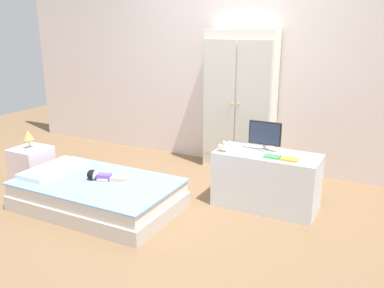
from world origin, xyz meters
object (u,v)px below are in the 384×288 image
tv_stand (266,180)px  tv_monitor (265,134)px  bed (98,194)px  wardrobe (240,101)px  book_orange (289,159)px  book_green (272,157)px  nightstand (32,166)px  rocking_horse_toy (222,147)px  doll (100,176)px  table_lamp (28,136)px

tv_stand → tv_monitor: tv_monitor is taller
bed → wardrobe: wardrobe is taller
bed → book_orange: book_orange is taller
wardrobe → book_green: wardrobe is taller
nightstand → rocking_horse_toy: 2.11m
wardrobe → bed: bearing=-114.7°
doll → table_lamp: bearing=173.6°
nightstand → tv_stand: tv_stand is taller
wardrobe → tv_stand: (0.63, -0.90, -0.55)m
table_lamp → rocking_horse_toy: rocking_horse_toy is taller
tv_stand → rocking_horse_toy: bearing=-160.5°
bed → tv_stand: bearing=28.3°
bed → tv_stand: tv_stand is taller
bed → table_lamp: bearing=171.9°
table_lamp → wardrobe: (1.79, 1.51, 0.27)m
doll → book_green: bearing=23.1°
doll → tv_monitor: 1.59m
doll → tv_monitor: (1.33, 0.79, 0.38)m
rocking_horse_toy → book_green: size_ratio=0.77×
book_orange → nightstand: bearing=-169.1°
bed → tv_stand: (1.39, 0.75, 0.13)m
table_lamp → wardrobe: 2.35m
wardrobe → tv_monitor: size_ratio=5.30×
tv_stand → rocking_horse_toy: rocking_horse_toy is taller
nightstand → tv_stand: (2.42, 0.60, 0.06)m
table_lamp → tv_stand: 2.51m
tv_monitor → tv_stand: bearing=-51.4°
book_orange → rocking_horse_toy: bearing=-175.9°
wardrobe → book_orange: wardrobe is taller
book_green → doll: bearing=-156.9°
doll → table_lamp: 1.06m
rocking_horse_toy → book_green: (0.47, 0.04, -0.04)m
nightstand → table_lamp: size_ratio=2.08×
rocking_horse_toy → book_green: rocking_horse_toy is taller
doll → tv_monitor: bearing=30.8°
bed → wardrobe: size_ratio=0.92×
doll → book_green: 1.60m
table_lamp → book_green: (2.49, 0.51, 0.00)m
doll → bed: bearing=-101.4°
table_lamp → bed: bearing=-8.1°
tv_monitor → book_green: bearing=-52.5°
nightstand → table_lamp: bearing=-90.0°
table_lamp → book_orange: (2.64, 0.51, 0.00)m
rocking_horse_toy → book_green: bearing=5.4°
doll → rocking_horse_toy: (0.99, 0.58, 0.27)m
rocking_horse_toy → book_orange: rocking_horse_toy is taller
rocking_horse_toy → doll: bearing=-149.7°
bed → wardrobe: bearing=65.3°
doll → nightstand: (-1.03, 0.12, -0.11)m
rocking_horse_toy → book_orange: size_ratio=0.74×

